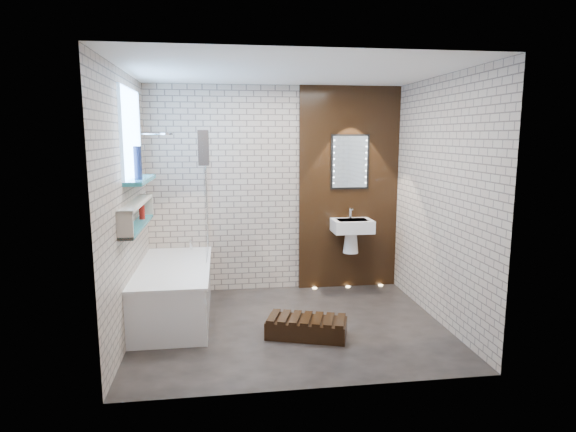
{
  "coord_description": "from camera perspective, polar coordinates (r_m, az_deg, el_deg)",
  "views": [
    {
      "loc": [
        -0.69,
        -4.79,
        1.98
      ],
      "look_at": [
        0.0,
        0.15,
        1.15
      ],
      "focal_mm": 30.14,
      "sensor_mm": 36.0,
      "label": 1
    }
  ],
  "objects": [
    {
      "name": "ground",
      "position": [
        5.23,
        0.23,
        -12.8
      ],
      "size": [
        3.2,
        3.2,
        0.0
      ],
      "primitive_type": "plane",
      "color": "black",
      "rests_on": "ground"
    },
    {
      "name": "room_shell",
      "position": [
        4.89,
        0.24,
        1.45
      ],
      "size": [
        3.24,
        3.2,
        2.6
      ],
      "color": "tan",
      "rests_on": "ground"
    },
    {
      "name": "walnut_panel",
      "position": [
        6.32,
        7.16,
        3.2
      ],
      "size": [
        1.3,
        0.06,
        2.6
      ],
      "primitive_type": "cube",
      "color": "black",
      "rests_on": "ground"
    },
    {
      "name": "clerestory_window",
      "position": [
        5.22,
        -17.84,
        8.13
      ],
      "size": [
        0.18,
        1.0,
        0.94
      ],
      "color": "#7FADE0",
      "rests_on": "room_shell"
    },
    {
      "name": "display_niche",
      "position": [
        5.07,
        -17.38,
        0.16
      ],
      "size": [
        0.14,
        1.3,
        0.26
      ],
      "color": "teal",
      "rests_on": "room_shell"
    },
    {
      "name": "bathtub",
      "position": [
        5.53,
        -13.26,
        -8.58
      ],
      "size": [
        0.79,
        1.74,
        0.7
      ],
      "color": "white",
      "rests_on": "ground"
    },
    {
      "name": "bath_screen",
      "position": [
        5.73,
        -9.7,
        2.29
      ],
      "size": [
        0.01,
        0.78,
        1.4
      ],
      "primitive_type": "cube",
      "color": "white",
      "rests_on": "bathtub"
    },
    {
      "name": "towel",
      "position": [
        5.46,
        -9.93,
        7.94
      ],
      "size": [
        0.11,
        0.29,
        0.38
      ],
      "primitive_type": "cube",
      "color": "black",
      "rests_on": "bath_screen"
    },
    {
      "name": "shower_head",
      "position": [
        5.77,
        -14.2,
        9.36
      ],
      "size": [
        0.18,
        0.18,
        0.02
      ],
      "primitive_type": "cylinder",
      "color": "silver",
      "rests_on": "room_shell"
    },
    {
      "name": "washbasin",
      "position": [
        6.21,
        7.53,
        -1.7
      ],
      "size": [
        0.5,
        0.36,
        0.58
      ],
      "color": "white",
      "rests_on": "walnut_panel"
    },
    {
      "name": "led_mirror",
      "position": [
        6.25,
        7.32,
        6.35
      ],
      "size": [
        0.5,
        0.02,
        0.7
      ],
      "color": "black",
      "rests_on": "walnut_panel"
    },
    {
      "name": "walnut_step",
      "position": [
        4.94,
        2.2,
        -13.08
      ],
      "size": [
        0.86,
        0.58,
        0.17
      ],
      "primitive_type": "cube",
      "rotation": [
        0.0,
        0.0,
        -0.32
      ],
      "color": "black",
      "rests_on": "ground"
    },
    {
      "name": "niche_bottles",
      "position": [
        5.07,
        -17.38,
        -0.18
      ],
      "size": [
        0.06,
        0.84,
        0.15
      ],
      "color": "maroon",
      "rests_on": "display_niche"
    },
    {
      "name": "sill_vases",
      "position": [
        5.03,
        -17.3,
        6.0
      ],
      "size": [
        0.08,
        0.08,
        0.33
      ],
      "color": "#151D3B",
      "rests_on": "clerestory_window"
    },
    {
      "name": "floor_uplights",
      "position": [
        6.52,
        7.09,
        -8.26
      ],
      "size": [
        0.96,
        0.06,
        0.01
      ],
      "color": "#FFD899",
      "rests_on": "ground"
    }
  ]
}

